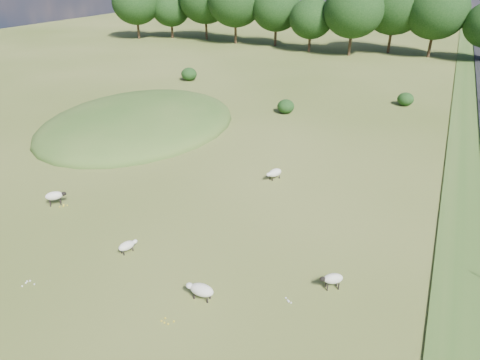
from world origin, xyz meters
name	(u,v)px	position (x,y,z in m)	size (l,w,h in m)	color
ground	(293,117)	(0.00, 20.00, 0.00)	(160.00, 160.00, 0.00)	#40541A
mound	(139,124)	(-12.00, 12.00, 0.00)	(16.00, 20.00, 4.00)	#33561E
treeline	(364,10)	(-1.06, 55.44, 6.57)	(96.28, 14.66, 11.70)	black
shrubs	(267,88)	(-5.21, 26.15, 0.72)	(27.46, 9.32, 1.58)	black
sheep_0	(201,290)	(4.56, -5.31, 0.48)	(1.34, 0.64, 0.77)	beige
sheep_1	(127,246)	(-0.52, -3.98, 0.39)	(0.76, 1.10, 0.61)	beige
sheep_2	(274,173)	(3.20, 6.91, 0.46)	(0.97, 1.32, 0.74)	beige
sheep_3	(332,279)	(9.53, -2.23, 0.55)	(1.09, 0.90, 0.79)	beige
sheep_4	(55,196)	(-7.50, -2.02, 0.61)	(1.13, 1.13, 0.88)	beige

